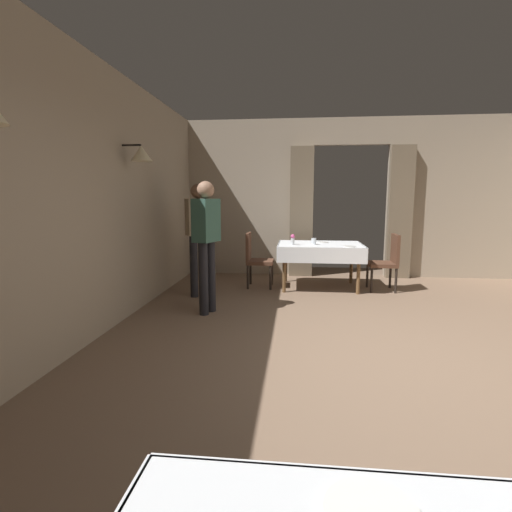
{
  "coord_description": "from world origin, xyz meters",
  "views": [
    {
      "loc": [
        -1.0,
        -3.45,
        1.5
      ],
      "look_at": [
        -1.43,
        0.53,
        0.9
      ],
      "focal_mm": 27.08,
      "sensor_mm": 36.0,
      "label": 1
    }
  ],
  "objects_px": {
    "glass_mid_c": "(314,241)",
    "dining_table_mid": "(320,249)",
    "person_diner_standing_aside": "(199,230)",
    "chair_mid_right": "(387,259)",
    "flower_vase_mid": "(293,239)",
    "person_waiter_by_doorway": "(206,236)",
    "plate_mid_b": "(323,242)",
    "chair_mid_left": "(255,257)",
    "plate_mid_d": "(349,246)"
  },
  "relations": [
    {
      "from": "chair_mid_left",
      "to": "flower_vase_mid",
      "type": "height_order",
      "value": "chair_mid_left"
    },
    {
      "from": "chair_mid_right",
      "to": "dining_table_mid",
      "type": "bearing_deg",
      "value": 175.31
    },
    {
      "from": "flower_vase_mid",
      "to": "chair_mid_left",
      "type": "bearing_deg",
      "value": 166.77
    },
    {
      "from": "plate_mid_b",
      "to": "chair_mid_right",
      "type": "bearing_deg",
      "value": -14.06
    },
    {
      "from": "chair_mid_right",
      "to": "flower_vase_mid",
      "type": "relative_size",
      "value": 5.35
    },
    {
      "from": "flower_vase_mid",
      "to": "plate_mid_b",
      "type": "xyz_separation_m",
      "value": [
        0.52,
        0.37,
        -0.09
      ]
    },
    {
      "from": "glass_mid_c",
      "to": "person_waiter_by_doorway",
      "type": "distance_m",
      "value": 2.11
    },
    {
      "from": "glass_mid_c",
      "to": "dining_table_mid",
      "type": "bearing_deg",
      "value": 48.87
    },
    {
      "from": "dining_table_mid",
      "to": "person_diner_standing_aside",
      "type": "height_order",
      "value": "person_diner_standing_aside"
    },
    {
      "from": "flower_vase_mid",
      "to": "glass_mid_c",
      "type": "distance_m",
      "value": 0.36
    },
    {
      "from": "dining_table_mid",
      "to": "chair_mid_left",
      "type": "bearing_deg",
      "value": -177.25
    },
    {
      "from": "glass_mid_c",
      "to": "person_diner_standing_aside",
      "type": "xyz_separation_m",
      "value": [
        -1.76,
        -0.66,
        0.22
      ]
    },
    {
      "from": "glass_mid_c",
      "to": "person_diner_standing_aside",
      "type": "height_order",
      "value": "person_diner_standing_aside"
    },
    {
      "from": "person_diner_standing_aside",
      "to": "plate_mid_d",
      "type": "bearing_deg",
      "value": 10.27
    },
    {
      "from": "plate_mid_d",
      "to": "person_diner_standing_aside",
      "type": "bearing_deg",
      "value": -169.73
    },
    {
      "from": "dining_table_mid",
      "to": "person_waiter_by_doorway",
      "type": "distance_m",
      "value": 2.29
    },
    {
      "from": "dining_table_mid",
      "to": "plate_mid_b",
      "type": "relative_size",
      "value": 7.52
    },
    {
      "from": "dining_table_mid",
      "to": "chair_mid_right",
      "type": "xyz_separation_m",
      "value": [
        1.09,
        -0.09,
        -0.15
      ]
    },
    {
      "from": "dining_table_mid",
      "to": "glass_mid_c",
      "type": "xyz_separation_m",
      "value": [
        -0.11,
        -0.13,
        0.14
      ]
    },
    {
      "from": "flower_vase_mid",
      "to": "plate_mid_d",
      "type": "height_order",
      "value": "flower_vase_mid"
    },
    {
      "from": "chair_mid_left",
      "to": "plate_mid_b",
      "type": "relative_size",
      "value": 4.98
    },
    {
      "from": "chair_mid_right",
      "to": "person_diner_standing_aside",
      "type": "distance_m",
      "value": 3.08
    },
    {
      "from": "flower_vase_mid",
      "to": "plate_mid_b",
      "type": "height_order",
      "value": "flower_vase_mid"
    },
    {
      "from": "person_waiter_by_doorway",
      "to": "person_diner_standing_aside",
      "type": "xyz_separation_m",
      "value": [
        -0.32,
        0.86,
        0.0
      ]
    },
    {
      "from": "dining_table_mid",
      "to": "person_waiter_by_doorway",
      "type": "xyz_separation_m",
      "value": [
        -1.55,
        -1.65,
        0.36
      ]
    },
    {
      "from": "chair_mid_left",
      "to": "flower_vase_mid",
      "type": "xyz_separation_m",
      "value": [
        0.63,
        -0.15,
        0.33
      ]
    },
    {
      "from": "chair_mid_right",
      "to": "flower_vase_mid",
      "type": "xyz_separation_m",
      "value": [
        -1.54,
        -0.11,
        0.33
      ]
    },
    {
      "from": "chair_mid_right",
      "to": "person_waiter_by_doorway",
      "type": "xyz_separation_m",
      "value": [
        -2.64,
        -1.56,
        0.51
      ]
    },
    {
      "from": "plate_mid_d",
      "to": "plate_mid_b",
      "type": "bearing_deg",
      "value": 124.55
    },
    {
      "from": "flower_vase_mid",
      "to": "person_diner_standing_aside",
      "type": "relative_size",
      "value": 0.1
    },
    {
      "from": "person_diner_standing_aside",
      "to": "dining_table_mid",
      "type": "bearing_deg",
      "value": 22.89
    },
    {
      "from": "chair_mid_right",
      "to": "person_waiter_by_doorway",
      "type": "bearing_deg",
      "value": -149.44
    },
    {
      "from": "person_waiter_by_doorway",
      "to": "glass_mid_c",
      "type": "bearing_deg",
      "value": 46.54
    },
    {
      "from": "plate_mid_b",
      "to": "person_diner_standing_aside",
      "type": "distance_m",
      "value": 2.17
    },
    {
      "from": "dining_table_mid",
      "to": "glass_mid_c",
      "type": "bearing_deg",
      "value": -131.13
    },
    {
      "from": "chair_mid_left",
      "to": "glass_mid_c",
      "type": "bearing_deg",
      "value": -4.37
    },
    {
      "from": "chair_mid_left",
      "to": "person_diner_standing_aside",
      "type": "height_order",
      "value": "person_diner_standing_aside"
    },
    {
      "from": "chair_mid_right",
      "to": "person_diner_standing_aside",
      "type": "bearing_deg",
      "value": -166.66
    },
    {
      "from": "dining_table_mid",
      "to": "chair_mid_left",
      "type": "relative_size",
      "value": 1.51
    },
    {
      "from": "chair_mid_right",
      "to": "glass_mid_c",
      "type": "height_order",
      "value": "chair_mid_right"
    },
    {
      "from": "plate_mid_b",
      "to": "glass_mid_c",
      "type": "bearing_deg",
      "value": -120.1
    },
    {
      "from": "person_diner_standing_aside",
      "to": "glass_mid_c",
      "type": "bearing_deg",
      "value": 20.65
    },
    {
      "from": "chair_mid_right",
      "to": "glass_mid_c",
      "type": "relative_size",
      "value": 8.72
    },
    {
      "from": "chair_mid_left",
      "to": "person_diner_standing_aside",
      "type": "xyz_separation_m",
      "value": [
        -0.79,
        -0.74,
        0.51
      ]
    },
    {
      "from": "flower_vase_mid",
      "to": "plate_mid_d",
      "type": "bearing_deg",
      "value": -10.98
    },
    {
      "from": "chair_mid_left",
      "to": "glass_mid_c",
      "type": "distance_m",
      "value": 1.02
    },
    {
      "from": "dining_table_mid",
      "to": "flower_vase_mid",
      "type": "height_order",
      "value": "flower_vase_mid"
    },
    {
      "from": "glass_mid_c",
      "to": "person_waiter_by_doorway",
      "type": "relative_size",
      "value": 0.06
    },
    {
      "from": "person_diner_standing_aside",
      "to": "person_waiter_by_doorway",
      "type": "bearing_deg",
      "value": -69.46
    },
    {
      "from": "glass_mid_c",
      "to": "person_diner_standing_aside",
      "type": "distance_m",
      "value": 1.89
    }
  ]
}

